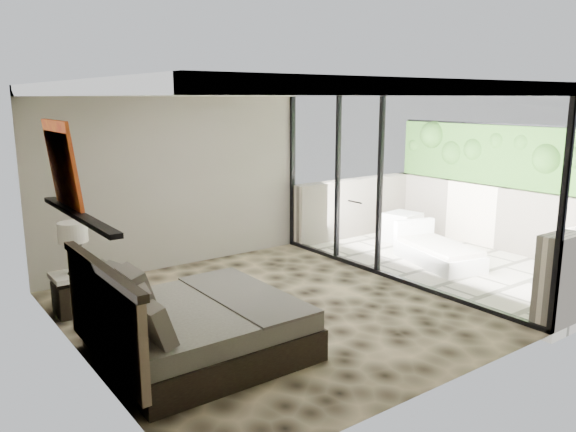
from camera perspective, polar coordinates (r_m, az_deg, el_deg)
floor at (r=7.18m, az=-2.21°, el=-9.69°), size 5.00×5.00×0.00m
ceiling at (r=6.67m, az=-2.40°, el=13.19°), size 4.50×5.00×0.02m
back_wall at (r=8.93m, az=-11.28°, el=3.72°), size 4.50×0.02×2.80m
left_wall at (r=5.86m, az=-20.77°, el=-1.10°), size 0.02×5.00×2.80m
glass_wall at (r=8.24m, az=10.81°, el=3.05°), size 0.08×5.00×2.80m
terrace_slab at (r=9.68m, az=16.58°, el=-4.78°), size 3.00×5.00×0.12m
parapet_far at (r=10.62m, az=21.21°, el=-0.24°), size 0.30×5.00×1.10m
foliage_hedge at (r=10.46m, az=21.66°, el=5.66°), size 0.36×4.60×1.10m
picture_ledge at (r=5.95m, az=-20.55°, el=0.09°), size 0.12×2.20×0.05m
bed at (r=5.99m, az=-9.82°, el=-11.00°), size 2.00×1.94×1.10m
nightstand at (r=7.53m, az=-20.98°, el=-7.56°), size 0.50×0.50×0.46m
table_lamp at (r=7.32m, az=-20.96°, el=-2.38°), size 0.35×0.35×0.65m
abstract_canvas at (r=6.24m, az=-21.97°, el=4.92°), size 0.13×0.90×0.90m
framed_print at (r=6.25m, az=-21.32°, el=3.59°), size 0.11×0.50×0.60m
ottoman at (r=10.65m, az=11.56°, el=-1.14°), size 0.62×0.62×0.55m
lounger at (r=9.44m, az=14.87°, el=-3.57°), size 1.11×1.65×0.59m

